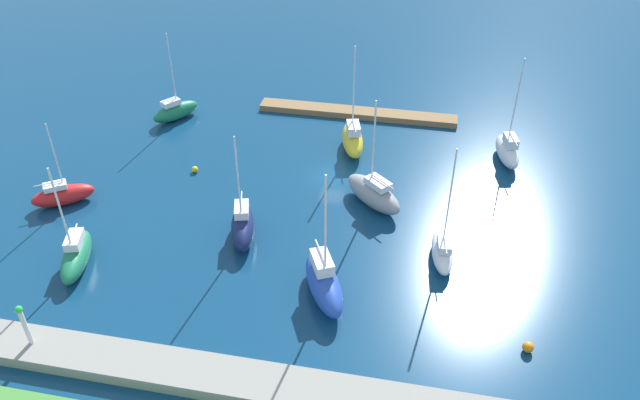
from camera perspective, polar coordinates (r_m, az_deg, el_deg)
water at (r=65.79m, az=1.10°, el=2.18°), size 160.00×160.00×0.00m
pier_dock at (r=77.64m, az=3.46°, el=8.03°), size 24.49×2.35×0.74m
breakwater at (r=45.39m, az=-5.41°, el=-16.58°), size 65.18×3.39×1.00m
harbor_beacon at (r=50.17m, az=-25.65°, el=-10.13°), size 0.56×0.56×3.73m
sailboat_green_outer_mooring at (r=78.32m, az=-13.19°, el=8.02°), size 5.17×6.13×10.83m
sailboat_white_lone_south at (r=70.78m, az=16.88°, el=4.41°), size 3.16×6.56×11.82m
sailboat_navy_inner_mooring at (r=57.03m, az=-7.14°, el=-2.38°), size 3.78×6.73×10.99m
sailboat_red_center_basin at (r=66.26m, az=-22.64°, el=0.46°), size 6.12×5.10×8.92m
sailboat_gray_west_end at (r=61.04m, az=4.96°, el=0.64°), size 7.06×6.74×11.28m
sailboat_yellow_by_breakwater at (r=69.73m, az=3.02°, el=5.66°), size 3.91×7.14×12.20m
sailboat_blue_far_north at (r=50.77m, az=0.35°, el=-7.57°), size 5.44×7.78×12.22m
sailboat_green_off_beacon at (r=57.77m, az=-21.56°, el=-4.73°), size 3.85×7.18×10.37m
sailboat_white_along_channel at (r=55.55m, az=11.23°, el=-4.56°), size 2.48×6.26×11.20m
mooring_buoy_orange at (r=49.93m, az=18.63°, el=-12.73°), size 0.85×0.85×0.85m
mooring_buoy_yellow at (r=67.67m, az=-11.46°, el=2.79°), size 0.68×0.68×0.68m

